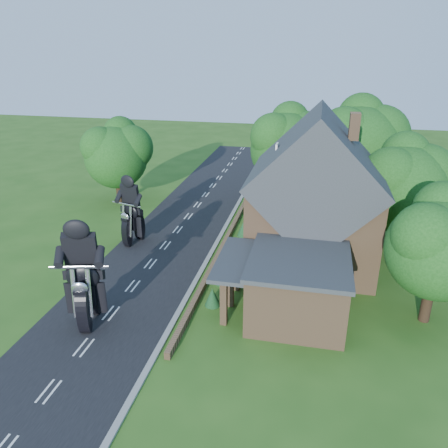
% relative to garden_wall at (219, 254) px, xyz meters
% --- Properties ---
extents(ground, '(120.00, 120.00, 0.00)m').
position_rel_garden_wall_xyz_m(ground, '(-4.30, -5.00, -0.20)').
color(ground, '#295317').
rests_on(ground, ground).
extents(road, '(7.00, 80.00, 0.02)m').
position_rel_garden_wall_xyz_m(road, '(-4.30, -5.00, -0.19)').
color(road, black).
rests_on(road, ground).
extents(kerb, '(0.30, 80.00, 0.12)m').
position_rel_garden_wall_xyz_m(kerb, '(-0.65, -5.00, -0.14)').
color(kerb, gray).
rests_on(kerb, ground).
extents(garden_wall, '(0.30, 22.00, 0.40)m').
position_rel_garden_wall_xyz_m(garden_wall, '(0.00, 0.00, 0.00)').
color(garden_wall, brown).
rests_on(garden_wall, ground).
extents(house, '(9.54, 8.64, 10.24)m').
position_rel_garden_wall_xyz_m(house, '(6.19, 1.00, 4.14)').
color(house, brown).
rests_on(house, ground).
extents(annex, '(7.05, 5.94, 3.44)m').
position_rel_garden_wall_xyz_m(annex, '(5.57, -5.80, 1.57)').
color(annex, brown).
rests_on(annex, ground).
extents(tree_annex_side, '(5.64, 5.20, 7.48)m').
position_rel_garden_wall_xyz_m(tree_annex_side, '(12.83, -4.90, 4.49)').
color(tree_annex_side, black).
rests_on(tree_annex_side, ground).
extents(tree_house_right, '(6.51, 6.00, 8.40)m').
position_rel_garden_wall_xyz_m(tree_house_right, '(12.35, 3.62, 4.99)').
color(tree_house_right, black).
rests_on(tree_house_right, ground).
extents(tree_behind_house, '(7.81, 7.20, 10.08)m').
position_rel_garden_wall_xyz_m(tree_behind_house, '(9.88, 11.14, 6.03)').
color(tree_behind_house, black).
rests_on(tree_behind_house, ground).
extents(tree_behind_left, '(6.94, 6.40, 9.16)m').
position_rel_garden_wall_xyz_m(tree_behind_left, '(3.86, 12.13, 5.53)').
color(tree_behind_left, black).
rests_on(tree_behind_left, ground).
extents(tree_far_road, '(6.08, 5.60, 7.84)m').
position_rel_garden_wall_xyz_m(tree_far_road, '(-11.16, 9.11, 4.64)').
color(tree_far_road, black).
rests_on(tree_far_road, ground).
extents(shrub_a, '(0.90, 0.90, 1.10)m').
position_rel_garden_wall_xyz_m(shrub_a, '(1.00, -6.00, 0.35)').
color(shrub_a, '#113519').
rests_on(shrub_a, ground).
extents(shrub_b, '(0.90, 0.90, 1.10)m').
position_rel_garden_wall_xyz_m(shrub_b, '(1.00, -3.50, 0.35)').
color(shrub_b, '#113519').
rests_on(shrub_b, ground).
extents(shrub_c, '(0.90, 0.90, 1.10)m').
position_rel_garden_wall_xyz_m(shrub_c, '(1.00, -1.00, 0.35)').
color(shrub_c, '#113519').
rests_on(shrub_c, ground).
extents(shrub_d, '(0.90, 0.90, 1.10)m').
position_rel_garden_wall_xyz_m(shrub_d, '(1.00, 4.00, 0.35)').
color(shrub_d, '#113519').
rests_on(shrub_d, ground).
extents(shrub_e, '(0.90, 0.90, 1.10)m').
position_rel_garden_wall_xyz_m(shrub_e, '(1.00, 6.50, 0.35)').
color(shrub_e, '#113519').
rests_on(shrub_e, ground).
extents(shrub_f, '(0.90, 0.90, 1.10)m').
position_rel_garden_wall_xyz_m(shrub_f, '(1.00, 9.00, 0.35)').
color(shrub_f, '#113519').
rests_on(shrub_f, ground).
extents(motorcycle_lead, '(0.94, 2.01, 1.81)m').
position_rel_garden_wall_xyz_m(motorcycle_lead, '(-4.96, -9.07, 0.71)').
color(motorcycle_lead, black).
rests_on(motorcycle_lead, ground).
extents(motorcycle_follow, '(0.85, 1.75, 1.58)m').
position_rel_garden_wall_xyz_m(motorcycle_follow, '(-6.72, 0.95, 0.59)').
color(motorcycle_follow, black).
rests_on(motorcycle_follow, ground).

